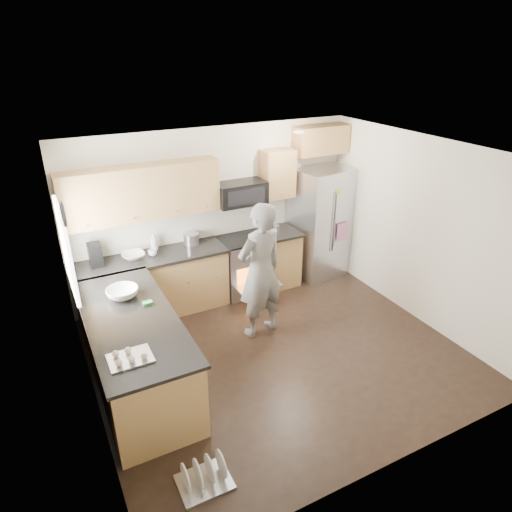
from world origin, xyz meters
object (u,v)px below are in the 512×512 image
person (260,271)px  dish_rack (204,477)px  stove_range (244,253)px  refrigerator (320,223)px

person → dish_rack: size_ratio=3.93×
person → stove_range: bearing=-116.3°
refrigerator → dish_rack: (-3.33, -3.08, -0.85)m
person → dish_rack: (-1.59, -1.93, -0.87)m
person → dish_rack: 2.64m
person → refrigerator: bearing=-157.1°
stove_range → dish_rack: bearing=-121.8°
stove_range → refrigerator: bearing=0.3°
refrigerator → person: person is taller
stove_range → refrigerator: size_ratio=0.97×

